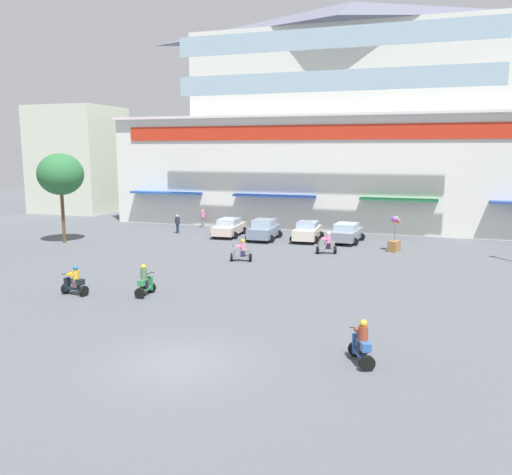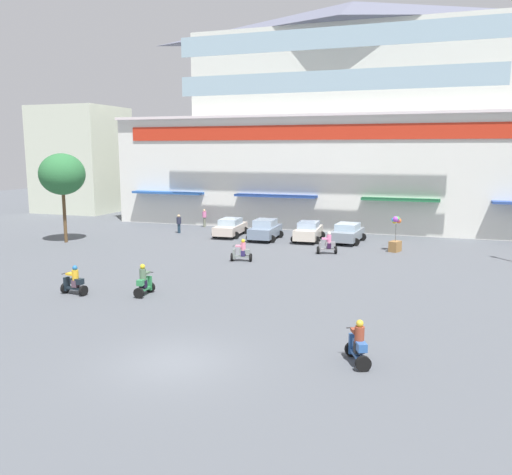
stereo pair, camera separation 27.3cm
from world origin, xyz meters
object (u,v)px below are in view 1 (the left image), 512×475
Objects in this scene: parked_car_1 at (264,230)px; scooter_rider_4 at (327,245)px; scooter_rider_5 at (362,345)px; pedestrian_1 at (177,223)px; scooter_rider_3 at (242,252)px; balloon_vendor_cart at (395,235)px; plaza_tree_0 at (61,175)px; parked_car_2 at (307,231)px; parked_car_3 at (346,233)px; pedestrian_0 at (203,217)px; scooter_rider_2 at (75,283)px; scooter_rider_1 at (145,283)px; parked_car_0 at (229,227)px.

parked_car_1 reaches higher than scooter_rider_4.
pedestrian_1 is at bearing 128.55° from scooter_rider_5.
balloon_vendor_cart reaches higher than scooter_rider_3.
plaza_tree_0 reaches higher than parked_car_2.
balloon_vendor_cart reaches higher than scooter_rider_5.
parked_car_3 is at bearing 145.54° from balloon_vendor_cart.
pedestrian_0 reaches higher than parked_car_2.
pedestrian_0 is (-3.50, 23.19, 0.32)m from scooter_rider_2.
pedestrian_1 is at bearing 174.00° from parked_car_1.
scooter_rider_4 is (6.44, 13.29, -0.03)m from scooter_rider_1.
plaza_tree_0 reaches higher than pedestrian_0.
scooter_rider_3 is at bearing -138.39° from scooter_rider_4.
scooter_rider_4 is at bearing -33.87° from pedestrian_0.
balloon_vendor_cart is (14.13, 16.63, 0.54)m from scooter_rider_2.
parked_car_0 is 13.71m from balloon_vendor_cart.
scooter_rider_4 is 4.97m from balloon_vendor_cart.
parked_car_2 is at bearing -175.47° from parked_car_3.
pedestrian_0 reaches higher than parked_car_0.
scooter_rider_3 is (5.07, 10.09, -0.02)m from scooter_rider_2.
scooter_rider_1 is 1.02× the size of scooter_rider_5.
pedestrian_1 is at bearing 102.01° from scooter_rider_2.
pedestrian_1 is at bearing 179.58° from parked_car_0.
parked_car_1 is 2.59× the size of scooter_rider_4.
scooter_rider_1 is at bearing -81.65° from parked_car_0.
parked_car_0 is 2.68× the size of pedestrian_0.
scooter_rider_5 is 20.75m from balloon_vendor_cart.
pedestrian_1 is (-13.88, 4.95, 0.26)m from scooter_rider_4.
balloon_vendor_cart is at bearing 49.65° from scooter_rider_2.
parked_car_3 is (9.68, 0.03, 0.01)m from parked_car_0.
scooter_rider_4 is 18.98m from scooter_rider_5.
pedestrian_1 is (-8.05, 0.85, 0.09)m from parked_car_1.
plaza_tree_0 is 4.58× the size of scooter_rider_2.
scooter_rider_1 is 19.70m from pedestrian_1.
pedestrian_0 is at bearing 81.52° from pedestrian_1.
scooter_rider_1 reaches higher than scooter_rider_5.
parked_car_3 reaches higher than parked_car_0.
scooter_rider_1 is 1.10× the size of scooter_rider_3.
parked_car_0 is at bearing 178.19° from parked_car_2.
plaza_tree_0 is 13.70m from parked_car_0.
scooter_rider_2 reaches higher than scooter_rider_3.
pedestrian_0 reaches higher than scooter_rider_1.
parked_car_2 is at bearing 107.25° from scooter_rider_5.
parked_car_3 is 1.64× the size of balloon_vendor_cart.
pedestrian_0 is (-6.84, 22.21, 0.28)m from scooter_rider_1.
scooter_rider_5 is (7.17, -23.09, -0.11)m from parked_car_2.
scooter_rider_4 is 0.93× the size of pedestrian_0.
scooter_rider_5 reaches higher than parked_car_3.
scooter_rider_3 is 0.94× the size of scooter_rider_4.
scooter_rider_1 is 23.24m from pedestrian_0.
scooter_rider_5 is 0.98× the size of pedestrian_1.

